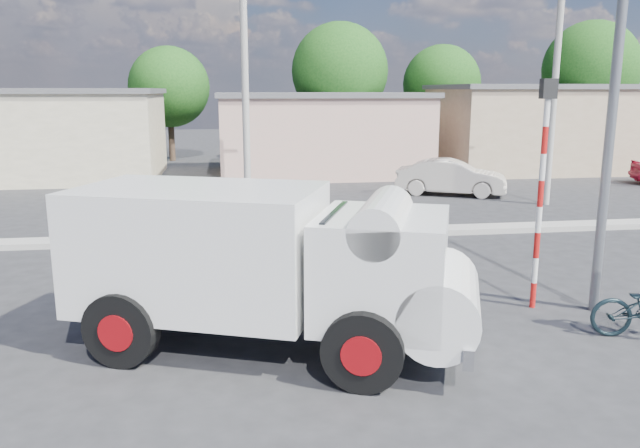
{
  "coord_description": "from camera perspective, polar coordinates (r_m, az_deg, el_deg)",
  "views": [
    {
      "loc": [
        -2.56,
        -9.36,
        4.15
      ],
      "look_at": [
        -0.67,
        3.77,
        1.3
      ],
      "focal_mm": 35.0,
      "sensor_mm": 36.0,
      "label": 1
    }
  ],
  "objects": [
    {
      "name": "ground_plane",
      "position": [
        10.56,
        6.65,
        -11.12
      ],
      "size": [
        120.0,
        120.0,
        0.0
      ],
      "primitive_type": "plane",
      "color": "#28282B",
      "rests_on": "ground"
    },
    {
      "name": "median",
      "position": [
        18.02,
        0.19,
        -0.93
      ],
      "size": [
        40.0,
        0.8,
        0.16
      ],
      "primitive_type": "cube",
      "color": "#99968E",
      "rests_on": "ground"
    },
    {
      "name": "truck",
      "position": [
        9.99,
        -4.37,
        -3.54
      ],
      "size": [
        6.77,
        4.41,
        2.63
      ],
      "rotation": [
        0.0,
        0.0,
        -0.36
      ],
      "color": "black",
      "rests_on": "ground"
    },
    {
      "name": "car_cream",
      "position": [
        25.76,
        11.91,
        4.21
      ],
      "size": [
        4.59,
        3.17,
        1.43
      ],
      "primitive_type": "imported",
      "rotation": [
        0.0,
        0.0,
        1.15
      ],
      "color": "beige",
      "rests_on": "ground"
    },
    {
      "name": "traffic_pole",
      "position": [
        12.39,
        19.64,
        4.2
      ],
      "size": [
        0.28,
        0.18,
        4.36
      ],
      "color": "red",
      "rests_on": "ground"
    },
    {
      "name": "streetlight",
      "position": [
        12.53,
        25.01,
        14.74
      ],
      "size": [
        2.34,
        0.22,
        9.0
      ],
      "color": "slate",
      "rests_on": "ground"
    },
    {
      "name": "building_row",
      "position": [
        31.64,
        -1.56,
        8.47
      ],
      "size": [
        37.8,
        7.3,
        4.44
      ],
      "color": "#C0B591",
      "rests_on": "ground"
    },
    {
      "name": "tree_row",
      "position": [
        39.2,
        6.77,
        13.23
      ],
      "size": [
        51.24,
        7.43,
        8.42
      ],
      "color": "#38281E",
      "rests_on": "ground"
    },
    {
      "name": "utility_poles",
      "position": [
        22.14,
        7.17,
        11.82
      ],
      "size": [
        35.4,
        0.24,
        8.0
      ],
      "color": "#99968E",
      "rests_on": "ground"
    }
  ]
}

